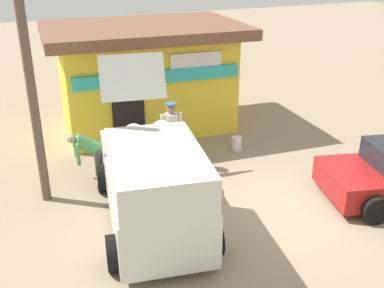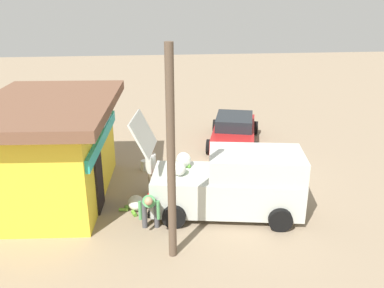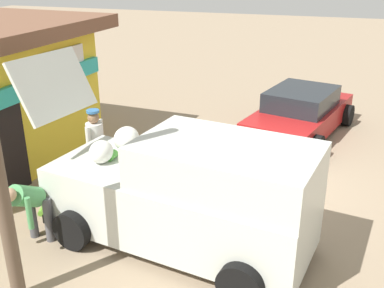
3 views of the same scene
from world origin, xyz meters
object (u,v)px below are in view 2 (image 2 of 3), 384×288
(parked_sedan, at_px, (234,130))
(vendor_standing, at_px, (151,167))
(delivery_van, at_px, (233,183))
(customer_bending, at_px, (150,206))
(storefront_bar, at_px, (52,148))
(unloaded_banana_pile, at_px, (136,203))
(paint_bucket, at_px, (145,165))

(parked_sedan, bearing_deg, vendor_standing, 141.17)
(delivery_van, bearing_deg, vendor_standing, 61.16)
(delivery_van, relative_size, customer_bending, 4.04)
(storefront_bar, relative_size, unloaded_banana_pile, 6.13)
(delivery_van, height_order, unloaded_banana_pile, delivery_van)
(paint_bucket, bearing_deg, storefront_bar, 121.78)
(customer_bending, relative_size, paint_bucket, 3.34)
(delivery_van, xyz_separation_m, vendor_standing, (1.32, 2.39, 0.03))
(storefront_bar, height_order, delivery_van, storefront_bar)
(delivery_van, height_order, vendor_standing, delivery_van)
(unloaded_banana_pile, bearing_deg, customer_bending, -161.51)
(delivery_van, xyz_separation_m, unloaded_banana_pile, (0.47, 2.88, -0.77))
(parked_sedan, bearing_deg, paint_bucket, 122.58)
(parked_sedan, height_order, unloaded_banana_pile, parked_sedan)
(delivery_van, distance_m, unloaded_banana_pile, 3.01)
(delivery_van, bearing_deg, customer_bending, 108.42)
(vendor_standing, distance_m, paint_bucket, 2.21)
(delivery_van, relative_size, parked_sedan, 1.15)
(unloaded_banana_pile, bearing_deg, paint_bucket, -4.86)
(delivery_van, distance_m, parked_sedan, 5.97)
(unloaded_banana_pile, bearing_deg, delivery_van, -99.33)
(customer_bending, relative_size, unloaded_banana_pile, 1.27)
(customer_bending, bearing_deg, delivery_van, -71.58)
(delivery_van, height_order, paint_bucket, delivery_van)
(storefront_bar, bearing_deg, unloaded_banana_pile, -114.04)
(vendor_standing, xyz_separation_m, unloaded_banana_pile, (-0.84, 0.48, -0.80))
(vendor_standing, bearing_deg, unloaded_banana_pile, 150.22)
(parked_sedan, distance_m, customer_bending, 7.60)
(storefront_bar, relative_size, customer_bending, 4.84)
(storefront_bar, distance_m, customer_bending, 3.95)
(storefront_bar, relative_size, vendor_standing, 3.52)
(parked_sedan, distance_m, unloaded_banana_pile, 6.77)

